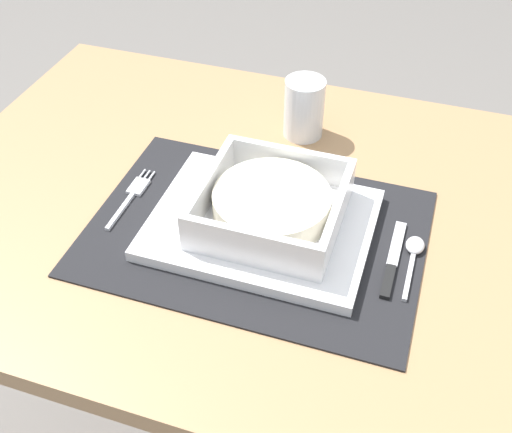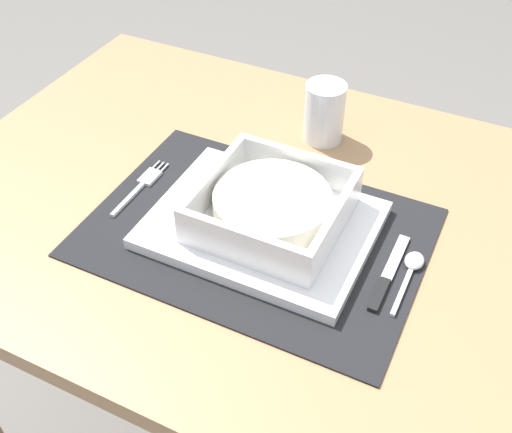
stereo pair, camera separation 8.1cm
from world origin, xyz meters
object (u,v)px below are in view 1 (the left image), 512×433
object	(u,v)px
dining_table	(271,260)
butter_knife	(392,263)
drinking_glass	(304,110)
fork	(133,194)
porridge_bowl	(272,206)
spoon	(414,251)

from	to	relation	value
dining_table	butter_knife	size ratio (longest dim) A/B	7.34
dining_table	drinking_glass	world-z (taller)	drinking_glass
butter_knife	drinking_glass	size ratio (longest dim) A/B	1.44
dining_table	fork	bearing A→B (deg)	-168.69
butter_knife	drinking_glass	world-z (taller)	drinking_glass
porridge_bowl	spoon	size ratio (longest dim) A/B	1.65
fork	drinking_glass	xyz separation A→B (m)	(0.19, 0.23, 0.04)
dining_table	drinking_glass	xyz separation A→B (m)	(-0.01, 0.19, 0.15)
butter_knife	fork	bearing A→B (deg)	174.68
porridge_bowl	fork	xyz separation A→B (m)	(-0.21, 0.00, -0.04)
spoon	porridge_bowl	bearing A→B (deg)	-174.86
spoon	drinking_glass	world-z (taller)	drinking_glass
fork	spoon	size ratio (longest dim) A/B	1.20
dining_table	fork	distance (m)	0.23
porridge_bowl	fork	bearing A→B (deg)	179.16
fork	drinking_glass	distance (m)	0.30
fork	butter_knife	distance (m)	0.37
dining_table	fork	size ratio (longest dim) A/B	7.62
dining_table	porridge_bowl	size ratio (longest dim) A/B	5.55
porridge_bowl	butter_knife	world-z (taller)	porridge_bowl
porridge_bowl	fork	distance (m)	0.21
porridge_bowl	spoon	bearing A→B (deg)	3.05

